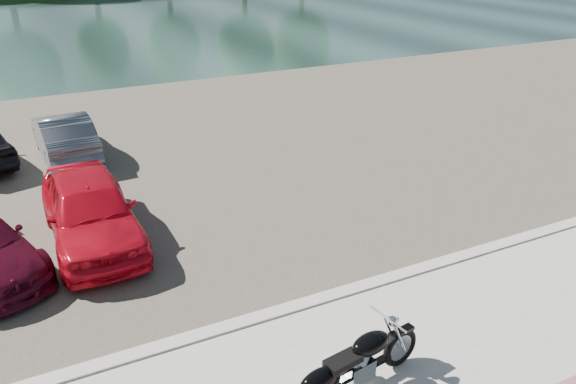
{
  "coord_description": "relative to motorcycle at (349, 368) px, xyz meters",
  "views": [
    {
      "loc": [
        -4.46,
        -5.53,
        6.34
      ],
      "look_at": [
        0.57,
        4.64,
        1.1
      ],
      "focal_mm": 35.0,
      "sensor_mm": 36.0,
      "label": 1
    }
  ],
  "objects": [
    {
      "name": "ground",
      "position": [
        0.84,
        0.22,
        -0.56
      ],
      "size": [
        200.0,
        200.0,
        0.0
      ],
      "primitive_type": "plane",
      "color": "#595447",
      "rests_on": "ground"
    },
    {
      "name": "river",
      "position": [
        0.84,
        40.22,
        -0.56
      ],
      "size": [
        120.0,
        40.0,
        0.0
      ],
      "primitive_type": "cube",
      "color": "#1B302C",
      "rests_on": "ground"
    },
    {
      "name": "car_4",
      "position": [
        -2.64,
        6.49,
        0.25
      ],
      "size": [
        1.88,
        4.55,
        1.54
      ],
      "primitive_type": "imported",
      "rotation": [
        0.0,
        0.0,
        0.01
      ],
      "color": "red",
      "rests_on": "parking_lot"
    },
    {
      "name": "motorcycle",
      "position": [
        0.0,
        0.0,
        0.0
      ],
      "size": [
        2.32,
        0.79,
        1.05
      ],
      "rotation": [
        0.0,
        0.0,
        0.15
      ],
      "color": "black",
      "rests_on": "promenade"
    },
    {
      "name": "parking_lot",
      "position": [
        0.84,
        11.22,
        -0.54
      ],
      "size": [
        60.0,
        18.0,
        0.04
      ],
      "primitive_type": "cube",
      "color": "#443E37",
      "rests_on": "ground"
    },
    {
      "name": "kerb",
      "position": [
        0.84,
        2.22,
        -0.49
      ],
      "size": [
        60.0,
        0.3,
        0.14
      ],
      "primitive_type": "cube",
      "color": "#ADABA3",
      "rests_on": "ground"
    },
    {
      "name": "car_9",
      "position": [
        -2.55,
        12.3,
        0.17
      ],
      "size": [
        1.69,
        4.25,
        1.37
      ],
      "primitive_type": "imported",
      "rotation": [
        0.0,
        0.0,
        3.2
      ],
      "color": "#565D68",
      "rests_on": "parking_lot"
    }
  ]
}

